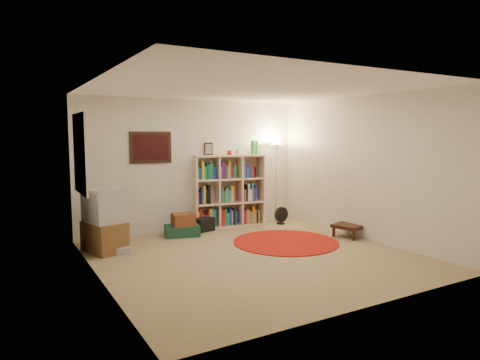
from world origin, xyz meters
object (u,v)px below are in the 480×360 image
object	(u,v)px
suitcase	(182,231)
tv_stand	(104,221)
bookshelf	(227,192)
side_table	(349,226)
floor_lamp	(276,155)
floor_fan	(281,215)

from	to	relation	value
suitcase	tv_stand	bearing A→B (deg)	-150.98
suitcase	bookshelf	bearing A→B (deg)	31.75
tv_stand	side_table	xyz separation A→B (m)	(4.04, -1.18, -0.29)
floor_lamp	tv_stand	world-z (taller)	floor_lamp
floor_fan	bookshelf	bearing A→B (deg)	154.91
floor_lamp	suitcase	world-z (taller)	floor_lamp
floor_lamp	side_table	world-z (taller)	floor_lamp
suitcase	side_table	world-z (taller)	side_table
floor_lamp	tv_stand	bearing A→B (deg)	-170.35
suitcase	side_table	size ratio (longest dim) A/B	1.12
floor_fan	suitcase	size ratio (longest dim) A/B	0.52
side_table	tv_stand	bearing A→B (deg)	163.66
floor_fan	suitcase	bearing A→B (deg)	174.27
floor_lamp	side_table	size ratio (longest dim) A/B	2.74
floor_lamp	floor_fan	distance (m)	1.26
floor_lamp	floor_fan	bearing A→B (deg)	-102.32
tv_stand	suitcase	size ratio (longest dim) A/B	1.44
floor_fan	side_table	bearing A→B (deg)	-79.01
suitcase	floor_fan	bearing A→B (deg)	13.43
suitcase	side_table	xyz separation A→B (m)	(2.59, -1.56, 0.09)
tv_stand	floor_lamp	bearing A→B (deg)	-7.21
bookshelf	floor_lamp	world-z (taller)	bookshelf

